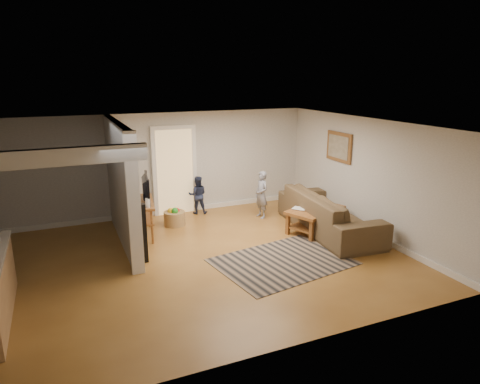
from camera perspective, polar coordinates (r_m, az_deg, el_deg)
name	(u,v)px	position (r m, az deg, el deg)	size (l,w,h in m)	color
ground	(202,259)	(8.19, -5.12, -8.95)	(7.50, 7.50, 0.00)	brown
room_shell	(136,185)	(7.87, -13.74, 0.91)	(7.54, 6.02, 2.52)	#ABA9A4
area_rug	(283,262)	(8.09, 5.69, -9.22)	(2.39, 1.75, 0.01)	black
sofa	(328,231)	(9.77, 11.61, -5.09)	(2.95, 1.15, 0.86)	#413A20
coffee_table	(315,213)	(9.61, 10.01, -2.81)	(1.51, 1.23, 0.78)	brown
tv_console	(143,204)	(9.32, -12.81, -1.63)	(0.63, 1.27, 1.05)	brown
speaker_left	(143,233)	(8.04, -12.75, -5.41)	(0.11, 0.11, 1.12)	black
speaker_right	(135,218)	(9.16, -13.78, -3.43)	(0.10, 0.10, 0.96)	black
toy_basket	(175,218)	(9.99, -8.72, -3.38)	(0.49, 0.49, 0.44)	olive
child	(261,217)	(10.47, 2.85, -3.38)	(0.42, 0.28, 1.15)	gray
toddler	(198,213)	(10.81, -5.61, -2.83)	(0.46, 0.36, 0.95)	#212944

